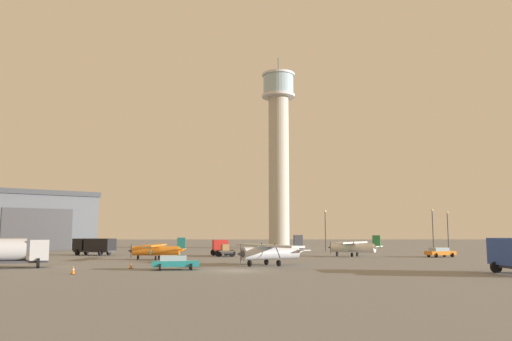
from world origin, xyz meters
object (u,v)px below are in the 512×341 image
at_px(truck_box_black, 95,245).
at_px(car_orange, 440,252).
at_px(car_teal, 175,262).
at_px(light_post_north, 448,227).
at_px(traffic_cone_near_right, 131,266).
at_px(airplane_silver, 271,251).
at_px(control_tower, 279,147).
at_px(light_post_west, 325,226).
at_px(airplane_orange, 157,250).
at_px(truck_fuel_tanker_silver, 14,251).
at_px(airplane_white, 354,247).
at_px(light_post_east, 433,226).
at_px(traffic_cone_near_left, 73,270).
at_px(truck_flatbed_red, 222,248).

relative_size(truck_box_black, car_orange, 1.51).
bearing_deg(car_teal, light_post_north, 35.65).
relative_size(car_teal, traffic_cone_near_right, 8.17).
distance_m(airplane_silver, car_orange, 30.99).
bearing_deg(control_tower, light_post_west, -66.74).
bearing_deg(light_post_north, car_orange, -114.31).
height_order(airplane_orange, truck_fuel_tanker_silver, truck_fuel_tanker_silver).
relative_size(truck_fuel_tanker_silver, truck_box_black, 1.00).
relative_size(airplane_orange, light_post_west, 1.26).
xyz_separation_m(airplane_white, traffic_cone_near_right, (-27.11, -23.93, -1.17)).
bearing_deg(truck_box_black, truck_fuel_tanker_silver, 108.16).
distance_m(airplane_silver, light_post_north, 53.40).
bearing_deg(traffic_cone_near_right, truck_box_black, 113.35).
height_order(control_tower, truck_fuel_tanker_silver, control_tower).
relative_size(light_post_east, traffic_cone_near_left, 10.83).
xyz_separation_m(truck_flatbed_red, light_post_east, (37.24, 14.24, 3.50)).
relative_size(control_tower, truck_box_black, 6.54).
xyz_separation_m(airplane_orange, light_post_north, (49.33, 29.06, 3.19)).
bearing_deg(control_tower, car_teal, -101.99).
bearing_deg(truck_flatbed_red, airplane_white, -111.27).
relative_size(car_orange, light_post_west, 0.58).
relative_size(airplane_silver, car_teal, 2.20).
relative_size(airplane_orange, car_teal, 2.08).
distance_m(truck_flatbed_red, traffic_cone_near_left, 34.63).
relative_size(airplane_orange, light_post_east, 1.25).
bearing_deg(truck_box_black, car_orange, -170.06).
bearing_deg(control_tower, airplane_silver, -94.11).
distance_m(control_tower, car_teal, 69.79).
height_order(truck_box_black, car_orange, truck_box_black).
distance_m(airplane_silver, traffic_cone_near_right, 14.72).
bearing_deg(truck_flatbed_red, truck_box_black, 66.73).
bearing_deg(truck_flatbed_red, light_post_east, -84.47).
bearing_deg(car_teal, traffic_cone_near_right, 146.36).
bearing_deg(traffic_cone_near_left, airplane_white, 45.38).
bearing_deg(airplane_silver, car_teal, 0.97).
relative_size(airplane_white, light_post_west, 1.27).
bearing_deg(light_post_west, control_tower, 113.26).
relative_size(airplane_orange, light_post_north, 1.30).
distance_m(light_post_west, light_post_east, 19.29).
xyz_separation_m(truck_box_black, traffic_cone_near_left, (9.06, -35.63, -1.17)).
relative_size(truck_box_black, light_post_north, 0.90).
relative_size(airplane_orange, truck_box_black, 1.44).
xyz_separation_m(airplane_silver, car_orange, (25.03, 18.25, -0.78)).
xyz_separation_m(truck_flatbed_red, traffic_cone_near_right, (-7.58, -25.94, -0.89)).
relative_size(control_tower, light_post_east, 5.70).
distance_m(control_tower, truck_fuel_tanker_silver, 72.35).
bearing_deg(airplane_silver, car_orange, -174.76).
relative_size(truck_flatbed_red, car_orange, 1.35).
distance_m(truck_flatbed_red, car_teal, 28.08).
xyz_separation_m(control_tower, light_post_east, (26.45, -22.60, -18.16)).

